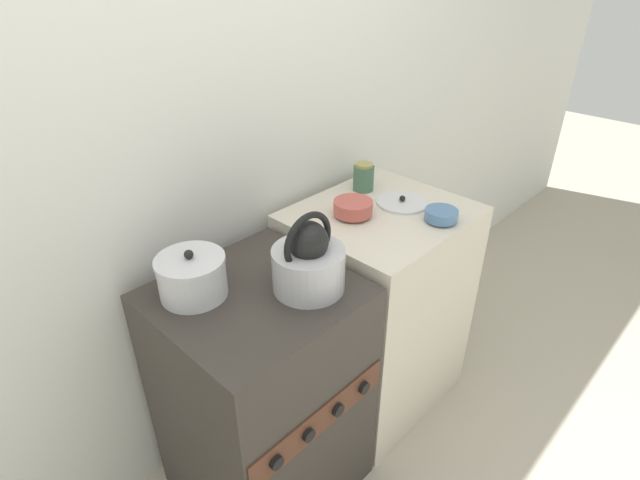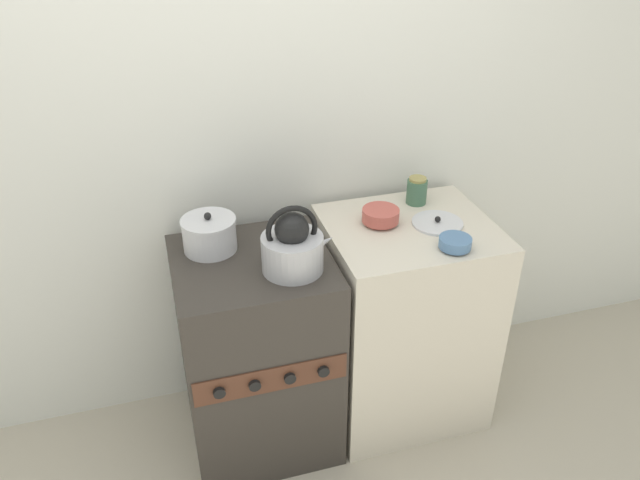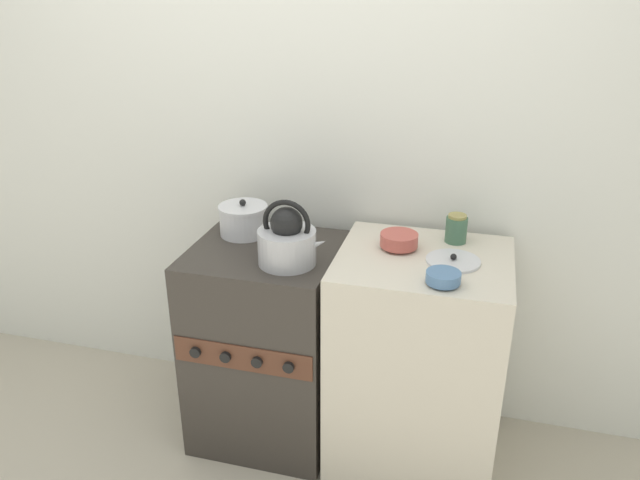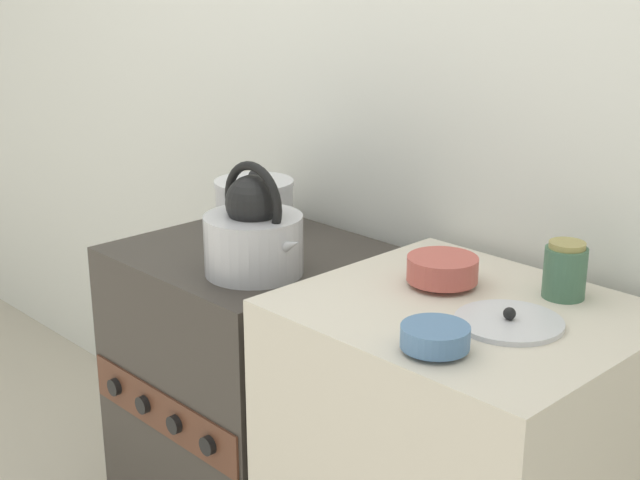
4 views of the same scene
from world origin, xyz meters
TOP-DOWN VIEW (x-y plane):
  - wall_back at (0.00, 0.65)m, footprint 7.00×0.06m
  - stove at (-0.00, 0.28)m, footprint 0.59×0.58m
  - kettle at (0.14, 0.18)m, footprint 0.27×0.22m
  - cooking_pot at (-0.13, 0.41)m, footprint 0.21×0.21m
  - enamel_bowl at (0.54, 0.35)m, footprint 0.15×0.15m
  - small_ceramic_bowl at (0.73, 0.09)m, footprint 0.12×0.12m
  - storage_jar at (0.75, 0.47)m, footprint 0.09×0.09m
  - loose_pot_lid at (0.75, 0.28)m, footprint 0.20×0.20m

SIDE VIEW (x-z plane):
  - stove at x=0.00m, z-range 0.00..0.90m
  - loose_pot_lid at x=0.75m, z-range 0.92..0.96m
  - small_ceramic_bowl at x=0.73m, z-range 0.94..0.99m
  - cooking_pot at x=-0.13m, z-range 0.89..1.04m
  - enamel_bowl at x=0.54m, z-range 0.94..1.00m
  - storage_jar at x=0.75m, z-range 0.93..1.05m
  - kettle at x=0.14m, z-range 0.86..1.12m
  - wall_back at x=0.00m, z-range 0.00..2.50m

